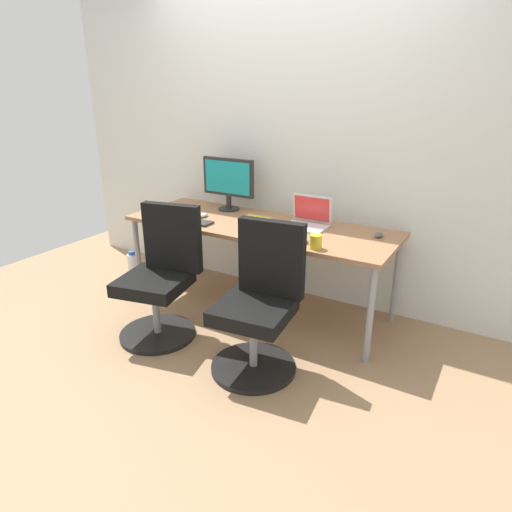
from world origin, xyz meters
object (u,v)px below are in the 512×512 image
Objects in this scene: office_chair_left at (161,279)px; water_bottle_on_floor at (133,268)px; desktop_monitor at (228,180)px; office_chair_right at (260,306)px; open_laptop at (308,220)px; coffee_mug at (316,242)px.

office_chair_left reaches higher than water_bottle_on_floor.
desktop_monitor is (-0.04, 0.93, 0.53)m from office_chair_left.
office_chair_right reaches higher than open_laptop.
office_chair_left is 1.11m from coffee_mug.
open_laptop reaches higher than water_bottle_on_floor.
office_chair_right is (0.80, 0.00, 0.00)m from office_chair_left.
office_chair_right is at bearing -113.93° from coffee_mug.
office_chair_right is at bearing -85.65° from open_laptop.
water_bottle_on_floor is 3.37× the size of coffee_mug.
open_laptop is at bearing 10.68° from water_bottle_on_floor.
office_chair_right is at bearing -17.74° from water_bottle_on_floor.
office_chair_left is 3.03× the size of water_bottle_on_floor.
water_bottle_on_floor is 1.20m from desktop_monitor.
coffee_mug is (0.98, 0.41, 0.33)m from office_chair_left.
office_chair_left is 1.15m from open_laptop.
office_chair_right is 3.03× the size of water_bottle_on_floor.
water_bottle_on_floor is at bearing 162.26° from office_chair_right.
water_bottle_on_floor is at bearing -152.50° from desktop_monitor.
desktop_monitor is (0.78, 0.41, 0.81)m from water_bottle_on_floor.
office_chair_left is 0.80m from office_chair_right.
office_chair_left reaches higher than open_laptop.
desktop_monitor is at bearing 153.08° from coffee_mug.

